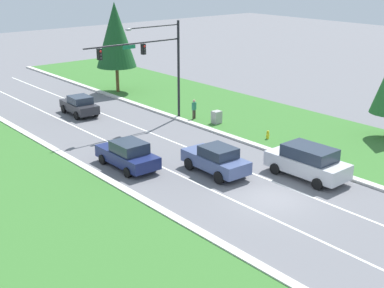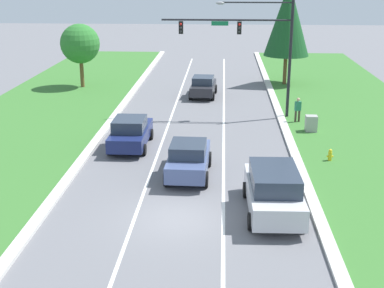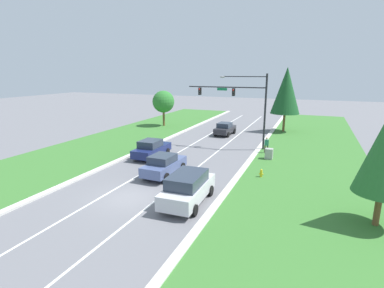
% 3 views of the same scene
% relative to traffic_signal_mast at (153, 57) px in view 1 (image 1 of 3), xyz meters
% --- Properties ---
extents(ground_plane, '(160.00, 160.00, 0.00)m').
position_rel_traffic_signal_mast_xyz_m(ground_plane, '(-3.61, -15.84, -5.30)').
color(ground_plane, slate).
extents(curb_strip_right, '(0.50, 90.00, 0.15)m').
position_rel_traffic_signal_mast_xyz_m(curb_strip_right, '(2.04, -15.84, -5.22)').
color(curb_strip_right, beige).
rests_on(curb_strip_right, ground_plane).
extents(curb_strip_left, '(0.50, 90.00, 0.15)m').
position_rel_traffic_signal_mast_xyz_m(curb_strip_left, '(-9.26, -15.84, -5.22)').
color(curb_strip_left, beige).
rests_on(curb_strip_left, ground_plane).
extents(grass_verge_right, '(10.00, 90.00, 0.08)m').
position_rel_traffic_signal_mast_xyz_m(grass_verge_right, '(7.29, -15.84, -5.26)').
color(grass_verge_right, '#38702D').
rests_on(grass_verge_right, ground_plane).
extents(grass_verge_left, '(10.00, 90.00, 0.08)m').
position_rel_traffic_signal_mast_xyz_m(grass_verge_left, '(-14.51, -15.84, -5.26)').
color(grass_verge_left, '#38702D').
rests_on(grass_verge_left, ground_plane).
extents(lane_stripe_inner_left, '(0.14, 81.00, 0.01)m').
position_rel_traffic_signal_mast_xyz_m(lane_stripe_inner_left, '(-5.41, -15.84, -5.30)').
color(lane_stripe_inner_left, white).
rests_on(lane_stripe_inner_left, ground_plane).
extents(lane_stripe_inner_right, '(0.14, 81.00, 0.01)m').
position_rel_traffic_signal_mast_xyz_m(lane_stripe_inner_right, '(-1.81, -15.84, -5.30)').
color(lane_stripe_inner_right, white).
rests_on(lane_stripe_inner_right, ground_plane).
extents(traffic_signal_mast, '(8.55, 0.41, 7.90)m').
position_rel_traffic_signal_mast_xyz_m(traffic_signal_mast, '(0.00, 0.00, 0.00)').
color(traffic_signal_mast, black).
rests_on(traffic_signal_mast, ground_plane).
extents(slate_blue_sedan, '(2.15, 4.58, 1.75)m').
position_rel_traffic_signal_mast_xyz_m(slate_blue_sedan, '(-3.52, -11.14, -4.40)').
color(slate_blue_sedan, '#475684').
rests_on(slate_blue_sedan, ground_plane).
extents(silver_suv, '(2.36, 5.06, 1.96)m').
position_rel_traffic_signal_mast_xyz_m(silver_suv, '(0.22, -15.12, -4.29)').
color(silver_suv, silver).
rests_on(silver_suv, ground_plane).
extents(navy_sedan, '(2.12, 4.67, 1.73)m').
position_rel_traffic_signal_mast_xyz_m(navy_sedan, '(-7.07, -6.88, -4.45)').
color(navy_sedan, navy).
rests_on(navy_sedan, ground_plane).
extents(charcoal_sedan, '(2.15, 4.24, 1.64)m').
position_rel_traffic_signal_mast_xyz_m(charcoal_sedan, '(-3.45, 5.99, -4.47)').
color(charcoal_sedan, '#28282D').
rests_on(charcoal_sedan, ground_plane).
extents(utility_cabinet, '(0.70, 0.60, 1.07)m').
position_rel_traffic_signal_mast_xyz_m(utility_cabinet, '(3.55, -3.43, -4.77)').
color(utility_cabinet, '#9E9E99').
rests_on(utility_cabinet, ground_plane).
extents(pedestrian, '(0.43, 0.34, 1.69)m').
position_rel_traffic_signal_mast_xyz_m(pedestrian, '(2.99, -1.32, -4.36)').
color(pedestrian, '#42382D').
rests_on(pedestrian, ground_plane).
extents(fire_hydrant, '(0.34, 0.20, 0.70)m').
position_rel_traffic_signal_mast_xyz_m(fire_hydrant, '(3.74, -8.74, -4.96)').
color(fire_hydrant, gold).
rests_on(fire_hydrant, ground_plane).
extents(conifer_near_right_tree, '(3.85, 3.85, 8.71)m').
position_rel_traffic_signal_mast_xyz_m(conifer_near_right_tree, '(3.45, 10.96, 0.32)').
color(conifer_near_right_tree, brown).
rests_on(conifer_near_right_tree, ground_plane).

